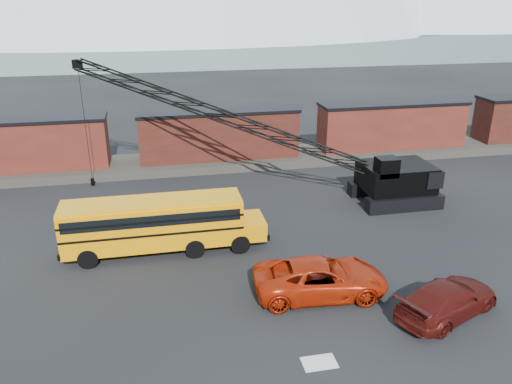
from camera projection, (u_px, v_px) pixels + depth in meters
ground at (283, 308)px, 23.74m from camera, size 160.00×160.00×0.00m
gravel_berm at (220, 161)px, 43.64m from camera, size 120.00×5.00×0.70m
boxcar_west_near at (20, 144)px, 39.75m from camera, size 13.70×3.10×4.17m
boxcar_mid at (219, 134)px, 42.76m from camera, size 13.70×3.10×4.17m
boxcar_east_near at (392, 125)px, 45.76m from camera, size 13.70×3.10×4.17m
snow_patch at (319, 363)px, 20.19m from camera, size 1.40×0.90×0.02m
school_bus at (160, 223)px, 28.36m from camera, size 11.65×2.65×3.19m
red_pickup at (321, 278)px, 24.52m from camera, size 6.81×3.53×1.83m
maroon_suv at (448, 299)px, 22.98m from camera, size 6.13×4.38×1.65m
crawler_crane at (227, 118)px, 35.18m from camera, size 24.80×10.18×9.80m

